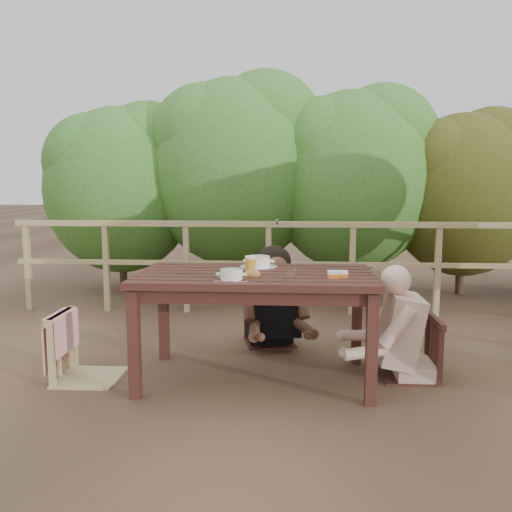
# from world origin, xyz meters

# --- Properties ---
(ground) EXTENTS (60.00, 60.00, 0.00)m
(ground) POSITION_xyz_m (0.00, 0.00, 0.00)
(ground) COLOR brown
(ground) RESTS_ON ground
(table) EXTENTS (1.67, 0.94, 0.77)m
(table) POSITION_xyz_m (0.00, 0.00, 0.39)
(table) COLOR #331913
(table) RESTS_ON ground
(chair_left) EXTENTS (0.46, 0.46, 0.92)m
(chair_left) POSITION_xyz_m (-1.21, -0.08, 0.46)
(chair_left) COLOR tan
(chair_left) RESTS_ON ground
(chair_far) EXTENTS (0.51, 0.51, 0.85)m
(chair_far) POSITION_xyz_m (0.06, 0.90, 0.42)
(chair_far) COLOR #331913
(chair_far) RESTS_ON ground
(chair_right) EXTENTS (0.42, 0.42, 0.84)m
(chair_right) POSITION_xyz_m (1.13, 0.13, 0.42)
(chair_right) COLOR #331913
(chair_right) RESTS_ON ground
(woman) EXTENTS (0.69, 0.78, 1.36)m
(woman) POSITION_xyz_m (0.06, 0.92, 0.68)
(woman) COLOR black
(woman) RESTS_ON ground
(diner_right) EXTENTS (0.68, 0.55, 1.37)m
(diner_right) POSITION_xyz_m (1.16, 0.13, 0.68)
(diner_right) COLOR tan
(diner_right) RESTS_ON ground
(railing) EXTENTS (5.60, 0.10, 1.01)m
(railing) POSITION_xyz_m (0.00, 2.00, 0.51)
(railing) COLOR tan
(railing) RESTS_ON ground
(hedge_row) EXTENTS (6.60, 1.60, 3.80)m
(hedge_row) POSITION_xyz_m (0.40, 3.20, 1.90)
(hedge_row) COLOR #346524
(hedge_row) RESTS_ON ground
(soup_near) EXTENTS (0.25, 0.25, 0.08)m
(soup_near) POSITION_xyz_m (-0.14, -0.27, 0.81)
(soup_near) COLOR white
(soup_near) RESTS_ON table
(soup_far) EXTENTS (0.29, 0.29, 0.10)m
(soup_far) POSITION_xyz_m (0.00, 0.29, 0.82)
(soup_far) COLOR silver
(soup_far) RESTS_ON table
(bread_roll) EXTENTS (0.11, 0.09, 0.07)m
(bread_roll) POSITION_xyz_m (-0.01, -0.17, 0.80)
(bread_roll) COLOR #AE6E3F
(bread_roll) RESTS_ON table
(beer_glass) EXTENTS (0.07, 0.07, 0.14)m
(beer_glass) POSITION_xyz_m (-0.03, -0.05, 0.84)
(beer_glass) COLOR orange
(beer_glass) RESTS_ON table
(tumbler) EXTENTS (0.06, 0.06, 0.08)m
(tumbler) POSITION_xyz_m (0.25, -0.17, 0.81)
(tumbler) COLOR white
(tumbler) RESTS_ON table
(butter_tub) EXTENTS (0.14, 0.10, 0.06)m
(butter_tub) POSITION_xyz_m (0.57, -0.14, 0.80)
(butter_tub) COLOR silver
(butter_tub) RESTS_ON table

